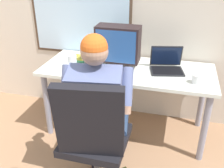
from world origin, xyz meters
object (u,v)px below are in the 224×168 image
Objects in this scene: wine_glass at (72,60)px; book_stack at (79,58)px; desk at (127,77)px; laptop at (167,64)px; crt_monitor at (118,45)px; coffee_mug at (197,79)px; person_seated at (99,105)px; office_chair at (93,134)px.

wine_glass is 0.22m from book_stack.
desk is 0.41m from laptop.
crt_monitor is at bearing 19.62° from wine_glass.
crt_monitor reaches higher than coffee_mug.
book_stack is (-0.01, 0.21, -0.07)m from wine_glass.
person_seated reaches higher than laptop.
person_seated is 0.86m from book_stack.
office_chair is 1.12m from book_stack.
laptop reaches higher than book_stack.
crt_monitor is at bearing 90.88° from person_seated.
desk is at bearing -170.09° from laptop.
office_chair is at bearing -93.16° from desk.
wine_glass is (-0.44, 0.51, 0.15)m from person_seated.
desk is at bearing 165.45° from coffee_mug.
coffee_mug is (0.71, 0.76, 0.18)m from office_chair.
laptop is at bearing 66.67° from office_chair.
coffee_mug reaches higher than desk.
wine_glass is (-0.52, -0.15, 0.18)m from desk.
desk is 20.43× the size of coffee_mug.
coffee_mug is (1.18, -0.03, -0.05)m from wine_glass.
desk is 1.61× the size of office_chair.
office_chair is 1.01m from crt_monitor.
office_chair reaches higher than desk.
person_seated is 15.57× the size of coffee_mug.
crt_monitor is at bearing -7.65° from book_stack.
office_chair is 0.28m from person_seated.
person_seated is 3.64× the size of laptop.
book_stack is (-0.49, 0.99, 0.16)m from office_chair.
wine_glass is (-0.43, -0.15, -0.14)m from crt_monitor.
desk is 4.04× the size of crt_monitor.
crt_monitor is 1.18× the size of laptop.
office_chair is 7.72× the size of wine_glass.
desk is 0.34m from crt_monitor.
book_stack is (-0.45, 0.72, 0.08)m from person_seated.
book_stack is at bearing 93.93° from wine_glass.
desk is 12.42× the size of wine_glass.
book_stack is (-0.54, 0.07, 0.12)m from desk.
crt_monitor is 2.66× the size of book_stack.
crt_monitor reaches higher than desk.
laptop is at bearing 0.05° from book_stack.
laptop is 2.25× the size of book_stack.
office_chair is 6.68× the size of book_stack.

